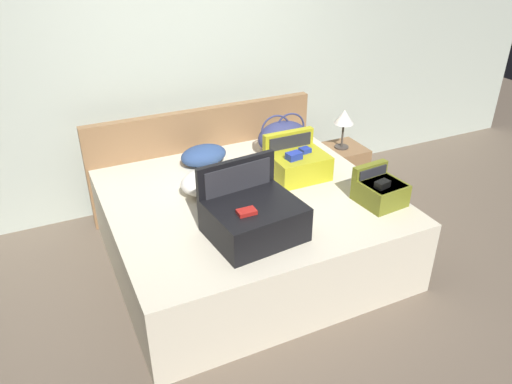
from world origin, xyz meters
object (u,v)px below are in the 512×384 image
at_px(duffel_bag, 283,137).
at_px(pillow_center_head, 211,181).
at_px(hard_case_large, 253,216).
at_px(nightstand, 340,168).
at_px(bed, 248,227).
at_px(hard_case_small, 380,190).
at_px(hard_case_medium, 297,162).
at_px(table_lamp, 344,119).
at_px(pillow_near_headboard, 204,155).

height_order(duffel_bag, pillow_center_head, duffel_bag).
bearing_deg(hard_case_large, nightstand, 32.26).
height_order(bed, hard_case_small, hard_case_small).
xyz_separation_m(hard_case_small, pillow_center_head, (-1.06, 0.65, 0.00)).
relative_size(hard_case_medium, table_lamp, 1.14).
bearing_deg(pillow_near_headboard, hard_case_medium, -40.71).
distance_m(bed, duffel_bag, 0.93).
bearing_deg(bed, nightstand, 27.63).
height_order(duffel_bag, table_lamp, duffel_bag).
bearing_deg(table_lamp, hard_case_medium, -145.66).
xyz_separation_m(hard_case_large, duffel_bag, (0.77, 1.06, 0.01)).
bearing_deg(nightstand, hard_case_medium, -145.66).
bearing_deg(hard_case_small, pillow_center_head, 143.22).
relative_size(hard_case_medium, pillow_near_headboard, 1.10).
distance_m(pillow_center_head, table_lamp, 1.63).
bearing_deg(hard_case_large, hard_case_small, -6.59).
relative_size(hard_case_small, duffel_bag, 0.72).
bearing_deg(pillow_center_head, duffel_bag, 26.75).
relative_size(hard_case_large, table_lamp, 1.61).
xyz_separation_m(pillow_center_head, nightstand, (1.54, 0.53, -0.46)).
relative_size(duffel_bag, pillow_center_head, 1.02).
xyz_separation_m(pillow_near_headboard, nightstand, (1.42, 0.04, -0.44)).
bearing_deg(hard_case_medium, pillow_near_headboard, 139.03).
bearing_deg(bed, pillow_center_head, 147.56).
xyz_separation_m(hard_case_large, nightstand, (1.49, 1.17, -0.50)).
bearing_deg(hard_case_medium, hard_case_small, -61.92).
height_order(hard_case_small, pillow_center_head, hard_case_small).
distance_m(hard_case_medium, nightstand, 1.10).
bearing_deg(table_lamp, pillow_near_headboard, -178.45).
xyz_separation_m(hard_case_medium, duffel_bag, (0.10, 0.44, 0.03)).
bearing_deg(duffel_bag, hard_case_medium, -103.08).
height_order(pillow_center_head, table_lamp, table_lamp).
relative_size(bed, hard_case_large, 3.30).
bearing_deg(hard_case_large, bed, 63.52).
bearing_deg(pillow_near_headboard, hard_case_small, -50.59).
bearing_deg(duffel_bag, nightstand, 9.13).
height_order(bed, pillow_near_headboard, pillow_near_headboard).
distance_m(hard_case_large, nightstand, 1.96).
height_order(pillow_near_headboard, table_lamp, table_lamp).
bearing_deg(pillow_center_head, hard_case_large, -85.15).
height_order(duffel_bag, nightstand, duffel_bag).
relative_size(pillow_center_head, nightstand, 1.04).
height_order(bed, table_lamp, table_lamp).
bearing_deg(duffel_bag, pillow_near_headboard, 173.84).
relative_size(hard_case_medium, nightstand, 0.99).
xyz_separation_m(bed, hard_case_medium, (0.49, 0.12, 0.41)).
bearing_deg(nightstand, duffel_bag, -170.87).
height_order(hard_case_medium, nightstand, hard_case_medium).
bearing_deg(bed, hard_case_medium, 14.38).
bearing_deg(bed, table_lamp, 27.63).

